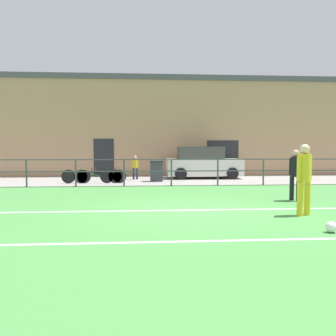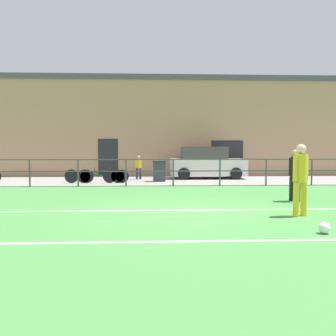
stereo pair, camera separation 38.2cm
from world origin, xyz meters
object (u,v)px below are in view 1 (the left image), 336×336
Objects in this scene: soccer_ball_match at (331,227)px; spectator_child at (135,166)px; trash_bin_0 at (156,171)px; player_goalkeeper at (295,172)px; bicycle_parked_2 at (102,176)px; bicycle_parked_0 at (88,176)px; bicycle_parked_3 at (98,176)px; player_striker at (304,175)px; parked_car_red at (203,163)px.

spectator_child is (-3.95, 11.66, 0.59)m from soccer_ball_match.
trash_bin_0 is at bearing 105.63° from soccer_ball_match.
player_goalkeeper is 8.68m from bicycle_parked_2.
bicycle_parked_0 is 1.09× the size of bicycle_parked_3.
player_striker reaches higher than player_goalkeeper.
player_striker is 10.76m from spectator_child.
bicycle_parked_0 is at bearing -162.30° from player_goalkeeper.
trash_bin_0 reaches higher than bicycle_parked_2.
parked_car_red reaches higher than bicycle_parked_3.
bicycle_parked_3 is 2.17× the size of trash_bin_0.
player_goalkeeper is at bearing -58.03° from trash_bin_0.
bicycle_parked_2 is (-5.69, 8.07, -0.64)m from player_striker.
player_striker is 10.27m from bicycle_parked_0.
bicycle_parked_2 is (-6.50, 5.72, -0.56)m from player_goalkeeper.
spectator_child is at bearing 47.91° from bicycle_parked_3.
spectator_child is at bearing -172.81° from parked_car_red.
parked_car_red reaches higher than player_goalkeeper.
parked_car_red is (-0.43, 12.10, 0.69)m from soccer_ball_match.
player_goalkeeper is 9.16m from bicycle_parked_0.
soccer_ball_match is at bearing -74.37° from trash_bin_0.
player_striker reaches higher than bicycle_parked_3.
player_striker is 9.33m from trash_bin_0.
bicycle_parked_2 is at bearing 39.78° from spectator_child.
trash_bin_0 is (1.02, -1.15, -0.18)m from spectator_child.
soccer_ball_match is at bearing -48.06° from player_goalkeeper.
bicycle_parked_0 is (-5.64, -2.28, -0.45)m from parked_car_red.
parked_car_red reaches higher than spectator_child.
bicycle_parked_0 is at bearing 180.00° from bicycle_parked_2.
player_striker reaches higher than bicycle_parked_2.
player_goalkeeper is 0.67× the size of bicycle_parked_0.
spectator_child is 1.21× the size of trash_bin_0.
trash_bin_0 is at bearing 178.41° from player_goalkeeper.
player_striker is 9.99m from bicycle_parked_3.
bicycle_parked_0 is at bearing -180.00° from bicycle_parked_3.
spectator_child reaches higher than bicycle_parked_2.
player_goalkeeper is at bearing 75.50° from soccer_ball_match.
bicycle_parked_2 is 2.60m from trash_bin_0.
bicycle_parked_2 is at bearing -80.04° from player_striker.
parked_car_red is 1.65× the size of bicycle_parked_0.
player_goalkeeper is at bearing -79.44° from parked_car_red.
trash_bin_0 reaches higher than bicycle_parked_3.
player_goalkeeper reaches higher than bicycle_parked_0.
parked_car_red reaches higher than bicycle_parked_2.
player_goalkeeper is 0.74× the size of bicycle_parked_3.
bicycle_parked_3 is (-5.61, 9.82, 0.23)m from soccer_ball_match.
soccer_ball_match is 0.06× the size of parked_car_red.
player_striker is 7.81× the size of soccer_ball_match.
player_goalkeeper reaches higher than spectator_child.
bicycle_parked_0 is (-6.32, 8.07, -0.64)m from player_striker.
soccer_ball_match is at bearing 56.72° from player_striker.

